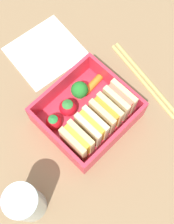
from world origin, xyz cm
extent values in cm
cube|color=#8F704E|center=(0.00, 0.00, -1.00)|extent=(120.00, 120.00, 2.00)
cube|color=#E02F45|center=(0.00, 0.00, 0.60)|extent=(15.14, 13.83, 1.20)
cube|color=#E02F45|center=(0.00, 6.61, 3.28)|extent=(15.14, 0.60, 4.17)
cube|color=#E02F45|center=(0.00, -6.61, 3.28)|extent=(15.14, 0.60, 4.17)
cube|color=#E02F45|center=(-7.27, 0.00, 3.28)|extent=(0.60, 12.63, 4.17)
cube|color=#E02F45|center=(7.27, 0.00, 3.28)|extent=(0.60, 12.63, 4.17)
cube|color=beige|center=(-5.90, 2.71, 4.00)|extent=(0.90, 5.41, 5.61)
cube|color=#D87259|center=(-5.00, 2.71, 4.00)|extent=(0.90, 4.98, 5.16)
cube|color=beige|center=(-4.11, 2.71, 4.00)|extent=(0.90, 5.41, 5.61)
cube|color=#E3C287|center=(-2.56, 2.71, 4.00)|extent=(0.90, 5.41, 5.61)
cube|color=orange|center=(-1.67, 2.71, 4.00)|extent=(0.90, 4.98, 5.16)
cube|color=#E3C287|center=(-0.77, 2.71, 4.00)|extent=(0.90, 5.41, 5.61)
cube|color=beige|center=(0.77, 2.71, 4.00)|extent=(0.90, 5.41, 5.61)
cube|color=yellow|center=(1.67, 2.71, 4.00)|extent=(0.90, 4.98, 5.16)
cube|color=beige|center=(2.56, 2.71, 4.00)|extent=(0.90, 5.41, 5.61)
cube|color=#DDC182|center=(4.11, 2.71, 4.00)|extent=(0.90, 5.41, 5.61)
cube|color=yellow|center=(5.00, 2.71, 4.00)|extent=(0.90, 4.98, 5.16)
cube|color=#DDC182|center=(5.90, 2.71, 4.00)|extent=(0.90, 5.41, 5.61)
cylinder|color=orange|center=(-4.79, -3.25, 1.85)|extent=(4.26, 1.60, 1.29)
cylinder|color=#81C26C|center=(-1.68, -3.48, 2.02)|extent=(1.27, 1.27, 1.64)
sphere|color=#247D2A|center=(-1.68, -3.48, 3.89)|extent=(3.01, 3.01, 3.01)
sphere|color=red|center=(1.77, -2.88, 2.74)|extent=(3.09, 3.09, 3.09)
cone|color=#358239|center=(1.77, -2.88, 4.59)|extent=(1.85, 1.85, 0.60)
sphere|color=red|center=(5.25, -2.79, 2.57)|extent=(2.74, 2.74, 2.74)
cone|color=green|center=(5.25, -2.79, 4.24)|extent=(1.64, 1.64, 0.60)
cylinder|color=tan|center=(-13.41, 2.38, 0.35)|extent=(3.96, 18.24, 0.70)
cylinder|color=tan|center=(-12.51, 2.22, 0.35)|extent=(3.96, 18.24, 0.70)
cylinder|color=silver|center=(17.20, 4.39, 4.98)|extent=(5.04, 5.04, 9.96)
cube|color=white|center=(-3.87, -15.31, 0.20)|extent=(14.14, 13.33, 0.40)
camera|label=1|loc=(13.38, 13.30, 52.81)|focal=50.00mm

